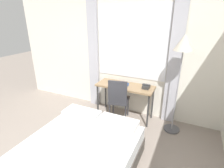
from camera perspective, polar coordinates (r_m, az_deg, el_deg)
The scene contains 7 objects.
wall_back_with_window at distance 3.90m, azimuth 2.75°, elevation 9.99°, with size 5.42×0.13×2.70m.
desk at distance 3.73m, azimuth 4.28°, elevation -1.43°, with size 1.22×0.46×0.75m.
desk_chair at distance 3.63m, azimuth 2.14°, elevation -4.61°, with size 0.47×0.47×0.95m.
bed at distance 2.65m, azimuth -13.33°, elevation -24.61°, with size 1.51×2.03×0.58m.
standing_lamp at distance 3.20m, azimuth 22.14°, elevation 9.64°, with size 0.33×0.33×1.86m.
telephone at distance 3.59m, azimuth 11.10°, elevation -0.85°, with size 0.16×0.16×0.09m.
book at distance 3.73m, azimuth 3.27°, elevation -0.01°, with size 0.32×0.22×0.02m.
Camera 1 is at (1.50, -0.58, 2.13)m, focal length 28.00 mm.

